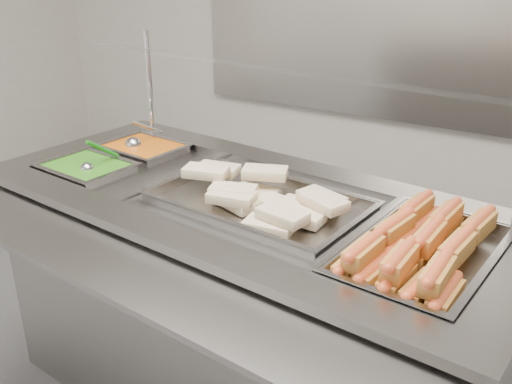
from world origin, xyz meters
The scene contains 12 objects.
back_panel centered at (0.00, 2.45, 1.20)m, with size 3.00×0.04×1.20m, color gray.
steam_counter centered at (0.08, 0.42, 0.43)m, with size 1.88×0.96×0.87m.
tray_rail centered at (0.04, -0.07, 0.82)m, with size 1.75×0.50×0.05m.
sneeze_guard centered at (0.10, 0.63, 1.22)m, with size 1.61×0.42×0.42m.
pan_hotdogs centered at (0.68, 0.37, 0.83)m, with size 0.37×0.56×0.10m.
pan_wraps centered at (0.14, 0.42, 0.84)m, with size 0.69×0.44×0.07m.
pan_beans centered at (-0.53, 0.62, 0.83)m, with size 0.31×0.26×0.10m.
pan_peas centered at (-0.55, 0.34, 0.83)m, with size 0.31×0.26×0.10m.
hotdogs_in_buns centered at (0.67, 0.36, 0.88)m, with size 0.30×0.52×0.11m.
tortilla_wraps centered at (0.17, 0.42, 0.88)m, with size 0.60×0.33×0.10m.
ladle centered at (-0.57, 0.61, 0.87)m, with size 0.07×0.19×0.14m.
serving_spoon centered at (-0.52, 0.33, 0.88)m, with size 0.05×0.17×0.14m.
Camera 1 is at (1.01, -0.99, 1.59)m, focal length 40.00 mm.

